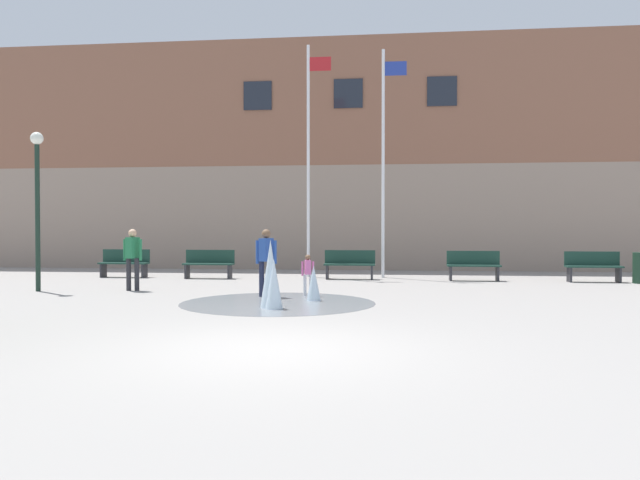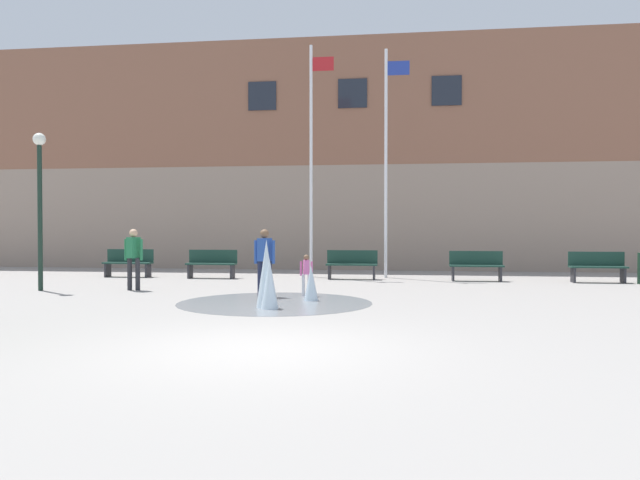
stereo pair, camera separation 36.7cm
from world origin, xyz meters
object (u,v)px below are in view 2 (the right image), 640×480
park_bench_near_trashcan (476,265)px  park_bench_under_right_flagpole (352,264)px  adult_watching (134,254)px  park_bench_far_left (129,262)px  park_bench_far_right (597,266)px  lamp_post_left_lane (40,188)px  park_bench_under_left_flagpole (212,263)px  flagpole_left (312,154)px  child_in_fountain (306,272)px  adult_in_red (265,257)px  flagpole_right (387,156)px

park_bench_near_trashcan → park_bench_under_right_flagpole: bearing=177.9°
adult_watching → park_bench_far_left: bearing=-138.1°
park_bench_far_right → lamp_post_left_lane: lamp_post_left_lane is taller
park_bench_under_left_flagpole → flagpole_left: size_ratio=0.21×
adult_watching → flagpole_left: flagpole_left is taller
park_bench_far_left → child_in_fountain: size_ratio=1.62×
park_bench_near_trashcan → adult_watching: bearing=-156.0°
park_bench_near_trashcan → adult_in_red: (-5.42, -5.07, 0.45)m
adult_watching → flagpole_left: (3.93, 4.99, 3.11)m
park_bench_far_right → lamp_post_left_lane: (-14.97, -4.40, 2.16)m
park_bench_far_right → adult_in_red: size_ratio=1.01×
adult_watching → lamp_post_left_lane: lamp_post_left_lane is taller
park_bench_under_left_flagpole → adult_watching: bearing=-101.8°
child_in_fountain → flagpole_right: bearing=145.4°
child_in_fountain → flagpole_right: (1.74, 5.71, 3.36)m
adult_watching → flagpole_left: bearing=157.2°
child_in_fountain → park_bench_far_left: bearing=-143.5°
child_in_fountain → flagpole_left: (-0.72, 5.71, 3.47)m
park_bench_near_trashcan → flagpole_right: bearing=161.3°
lamp_post_left_lane → flagpole_right: bearing=31.7°
child_in_fountain → flagpole_right: size_ratio=0.13×
park_bench_far_left → adult_watching: bearing=-63.6°
park_bench_far_left → adult_in_red: bearing=-41.7°
park_bench_far_left → park_bench_under_right_flagpole: size_ratio=1.00×
park_bench_under_right_flagpole → park_bench_near_trashcan: same height
park_bench_under_right_flagpole → child_in_fountain: (-0.67, -4.93, 0.10)m
park_bench_near_trashcan → park_bench_far_right: 3.49m
park_bench_far_left → child_in_fountain: child_in_fountain is taller
park_bench_far_right → flagpole_right: size_ratio=0.22×
park_bench_far_right → child_in_fountain: (-7.97, -4.72, 0.10)m
park_bench_under_right_flagpole → park_bench_near_trashcan: bearing=-2.1°
park_bench_far_right → lamp_post_left_lane: 15.75m
lamp_post_left_lane → adult_watching: bearing=9.6°
park_bench_near_trashcan → lamp_post_left_lane: 12.50m
park_bench_under_left_flagpole → flagpole_right: bearing=10.3°
park_bench_under_right_flagpole → park_bench_far_right: bearing=-1.6°
park_bench_under_left_flagpole → park_bench_near_trashcan: bearing=0.6°
park_bench_under_left_flagpole → flagpole_left: (3.10, 1.01, 3.57)m
park_bench_near_trashcan → park_bench_under_left_flagpole: bearing=-179.4°
flagpole_left → lamp_post_left_lane: 8.40m
park_bench_under_right_flagpole → lamp_post_left_lane: 9.20m
flagpole_left → lamp_post_left_lane: size_ratio=1.87×
park_bench_far_left → lamp_post_left_lane: 5.01m
park_bench_far_left → park_bench_under_right_flagpole: bearing=0.7°
park_bench_far_left → lamp_post_left_lane: lamp_post_left_lane is taller
adult_watching → lamp_post_left_lane: size_ratio=0.39×
park_bench_under_left_flagpole → child_in_fountain: size_ratio=1.62×
adult_in_red → flagpole_left: (0.23, 6.00, 3.11)m
park_bench_under_left_flagpole → park_bench_far_right: same height
park_bench_far_left → lamp_post_left_lane: (-0.31, -4.51, 2.16)m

